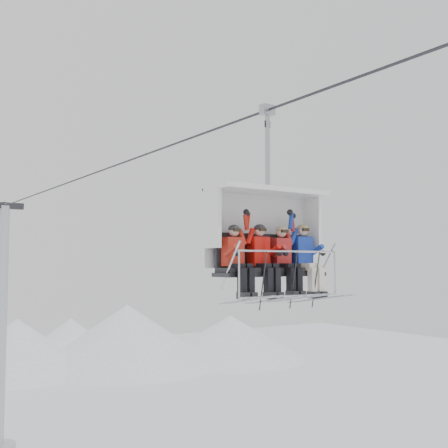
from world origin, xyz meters
TOP-DOWN VIEW (x-y plane):
  - lift_tower_right at (0.00, 22.00)m, footprint 2.00×1.80m
  - haul_cable at (0.00, 0.00)m, footprint 0.06×50.00m
  - chairlift_carrier at (0.00, -1.50)m, footprint 2.68×1.17m
  - skier_far_left at (-0.93, -1.82)m, footprint 0.39×1.69m
  - skier_center_left at (-0.29, -1.82)m, footprint 0.40×1.69m
  - skier_center_right at (0.28, -1.82)m, footprint 0.39×1.69m
  - skier_far_right at (0.86, -1.81)m, footprint 0.42×1.69m

SIDE VIEW (x-z plane):
  - lift_tower_right at x=0.00m, z-range -0.96..12.52m
  - skier_far_left at x=-0.93m, z-range 9.41..10.96m
  - skier_center_right at x=0.28m, z-range 9.41..10.98m
  - skier_center_left at x=-0.29m, z-range 9.40..11.00m
  - skier_far_right at x=0.86m, z-range 9.39..11.05m
  - chairlift_carrier at x=0.00m, z-range 8.75..12.73m
  - haul_cable at x=0.00m, z-range 13.27..13.33m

